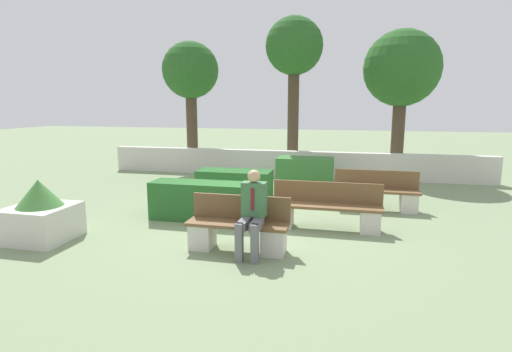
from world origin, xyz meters
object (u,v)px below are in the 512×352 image
object	(u,v)px
bench_front	(238,230)
bench_right_side	(376,195)
tree_leftmost	(191,73)
tree_center_left	(294,51)
bench_left_side	(326,211)
person_seated_man	(252,209)
tree_center_right	(402,70)
planter_corner_left	(41,214)

from	to	relation	value
bench_front	bench_right_side	size ratio (longest dim) A/B	0.90
bench_front	tree_leftmost	bearing A→B (deg)	116.91
tree_leftmost	tree_center_left	bearing A→B (deg)	0.64
bench_front	bench_right_side	world-z (taller)	same
bench_front	bench_left_side	size ratio (longest dim) A/B	0.79
bench_right_side	tree_center_left	distance (m)	6.45
person_seated_man	bench_front	bearing A→B (deg)	153.20
bench_right_side	tree_center_left	bearing A→B (deg)	109.17
tree_center_right	tree_leftmost	bearing A→B (deg)	-176.28
bench_right_side	tree_leftmost	size ratio (longest dim) A/B	0.41
bench_right_side	tree_center_left	xyz separation A→B (m)	(-2.54, 4.60, 3.74)
bench_left_side	bench_right_side	xyz separation A→B (m)	(1.00, 1.66, -0.01)
tree_center_left	person_seated_man	bearing A→B (deg)	-86.41
bench_front	planter_corner_left	bearing A→B (deg)	-175.04
planter_corner_left	tree_center_right	world-z (taller)	tree_center_right
planter_corner_left	tree_center_right	xyz separation A→B (m)	(6.73, 8.47, 2.96)
tree_center_left	tree_leftmost	bearing A→B (deg)	-179.36
bench_front	person_seated_man	xyz separation A→B (m)	(0.28, -0.14, 0.41)
bench_right_side	tree_leftmost	xyz separation A→B (m)	(-6.23, 4.56, 3.08)
bench_right_side	bench_front	bearing A→B (deg)	-136.32
tree_leftmost	person_seated_man	bearing A→B (deg)	-61.92
planter_corner_left	tree_leftmost	world-z (taller)	tree_leftmost
bench_right_side	tree_center_right	bearing A→B (deg)	69.68
person_seated_man	planter_corner_left	bearing A→B (deg)	-177.52
bench_front	person_seated_man	distance (m)	0.51
person_seated_man	tree_center_left	bearing A→B (deg)	93.59
bench_right_side	tree_center_right	size ratio (longest dim) A/B	0.39
planter_corner_left	bench_left_side	bearing A→B (deg)	20.37
planter_corner_left	tree_leftmost	size ratio (longest dim) A/B	0.24
tree_center_left	tree_center_right	size ratio (longest dim) A/B	1.10
planter_corner_left	tree_leftmost	xyz separation A→B (m)	(-0.44, 8.00, 2.95)
planter_corner_left	tree_center_left	bearing A→B (deg)	67.98
bench_front	person_seated_man	size ratio (longest dim) A/B	1.24
bench_right_side	tree_center_right	world-z (taller)	tree_center_right
tree_center_right	person_seated_man	bearing A→B (deg)	-109.78
tree_leftmost	tree_center_left	size ratio (longest dim) A/B	0.87
person_seated_man	tree_leftmost	distance (m)	9.28
bench_left_side	bench_right_side	distance (m)	1.94
tree_center_right	bench_right_side	bearing A→B (deg)	-100.54
bench_right_side	tree_center_left	world-z (taller)	tree_center_left
bench_right_side	tree_leftmost	world-z (taller)	tree_leftmost
bench_front	tree_leftmost	distance (m)	9.17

